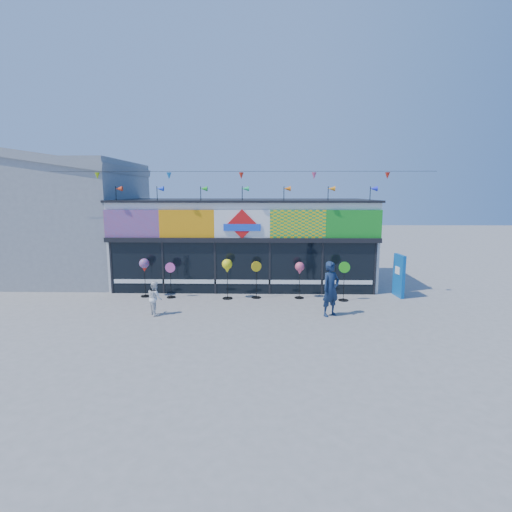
{
  "coord_description": "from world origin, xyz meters",
  "views": [
    {
      "loc": [
        0.97,
        -13.76,
        4.49
      ],
      "look_at": [
        0.63,
        2.0,
        1.93
      ],
      "focal_mm": 28.0,
      "sensor_mm": 36.0,
      "label": 1
    }
  ],
  "objects_px": {
    "spinner_0": "(144,266)",
    "spinner_4": "(300,269)",
    "spinner_3": "(256,279)",
    "spinner_1": "(171,279)",
    "adult_man": "(331,289)",
    "spinner_2": "(227,267)",
    "spinner_5": "(344,280)",
    "blue_sign": "(399,276)",
    "child": "(155,298)"
  },
  "relations": [
    {
      "from": "blue_sign",
      "to": "spinner_0",
      "type": "bearing_deg",
      "value": 175.05
    },
    {
      "from": "spinner_1",
      "to": "spinner_3",
      "type": "bearing_deg",
      "value": 0.45
    },
    {
      "from": "spinner_0",
      "to": "spinner_2",
      "type": "distance_m",
      "value": 3.58
    },
    {
      "from": "spinner_2",
      "to": "spinner_5",
      "type": "relative_size",
      "value": 1.04
    },
    {
      "from": "spinner_0",
      "to": "spinner_5",
      "type": "distance_m",
      "value": 8.44
    },
    {
      "from": "spinner_0",
      "to": "spinner_3",
      "type": "distance_m",
      "value": 4.81
    },
    {
      "from": "spinner_1",
      "to": "adult_man",
      "type": "height_order",
      "value": "adult_man"
    },
    {
      "from": "blue_sign",
      "to": "spinner_1",
      "type": "height_order",
      "value": "blue_sign"
    },
    {
      "from": "spinner_0",
      "to": "spinner_4",
      "type": "bearing_deg",
      "value": -0.96
    },
    {
      "from": "spinner_1",
      "to": "spinner_3",
      "type": "distance_m",
      "value": 3.64
    },
    {
      "from": "spinner_4",
      "to": "spinner_5",
      "type": "height_order",
      "value": "spinner_5"
    },
    {
      "from": "spinner_4",
      "to": "adult_man",
      "type": "height_order",
      "value": "adult_man"
    },
    {
      "from": "blue_sign",
      "to": "child",
      "type": "distance_m",
      "value": 10.18
    },
    {
      "from": "spinner_0",
      "to": "spinner_4",
      "type": "relative_size",
      "value": 1.07
    },
    {
      "from": "spinner_1",
      "to": "spinner_5",
      "type": "xyz_separation_m",
      "value": [
        7.27,
        -0.33,
        0.06
      ]
    },
    {
      "from": "spinner_2",
      "to": "spinner_4",
      "type": "bearing_deg",
      "value": 3.04
    },
    {
      "from": "spinner_1",
      "to": "spinner_2",
      "type": "xyz_separation_m",
      "value": [
        2.43,
        -0.13,
        0.56
      ]
    },
    {
      "from": "spinner_3",
      "to": "child",
      "type": "relative_size",
      "value": 1.26
    },
    {
      "from": "spinner_3",
      "to": "adult_man",
      "type": "bearing_deg",
      "value": -41.15
    },
    {
      "from": "spinner_5",
      "to": "child",
      "type": "height_order",
      "value": "spinner_5"
    },
    {
      "from": "spinner_5",
      "to": "spinner_1",
      "type": "bearing_deg",
      "value": 177.44
    },
    {
      "from": "spinner_0",
      "to": "child",
      "type": "height_order",
      "value": "spinner_0"
    },
    {
      "from": "spinner_3",
      "to": "spinner_5",
      "type": "distance_m",
      "value": 3.64
    },
    {
      "from": "blue_sign",
      "to": "child",
      "type": "relative_size",
      "value": 1.46
    },
    {
      "from": "blue_sign",
      "to": "spinner_1",
      "type": "distance_m",
      "value": 9.77
    },
    {
      "from": "spinner_3",
      "to": "adult_man",
      "type": "distance_m",
      "value": 3.65
    },
    {
      "from": "spinner_3",
      "to": "adult_man",
      "type": "relative_size",
      "value": 0.79
    },
    {
      "from": "spinner_2",
      "to": "spinner_5",
      "type": "distance_m",
      "value": 4.87
    },
    {
      "from": "spinner_0",
      "to": "spinner_2",
      "type": "xyz_separation_m",
      "value": [
        3.57,
        -0.27,
        0.03
      ]
    },
    {
      "from": "spinner_2",
      "to": "spinner_5",
      "type": "bearing_deg",
      "value": -2.35
    },
    {
      "from": "spinner_3",
      "to": "blue_sign",
      "type": "bearing_deg",
      "value": 3.54
    },
    {
      "from": "blue_sign",
      "to": "spinner_4",
      "type": "distance_m",
      "value": 4.32
    },
    {
      "from": "spinner_4",
      "to": "spinner_5",
      "type": "distance_m",
      "value": 1.88
    },
    {
      "from": "spinner_1",
      "to": "spinner_3",
      "type": "xyz_separation_m",
      "value": [
        3.64,
        0.03,
        0.03
      ]
    },
    {
      "from": "spinner_2",
      "to": "spinner_4",
      "type": "height_order",
      "value": "spinner_2"
    },
    {
      "from": "spinner_3",
      "to": "spinner_0",
      "type": "bearing_deg",
      "value": 178.6
    },
    {
      "from": "spinner_0",
      "to": "adult_man",
      "type": "distance_m",
      "value": 7.95
    },
    {
      "from": "spinner_1",
      "to": "child",
      "type": "bearing_deg",
      "value": -90.69
    },
    {
      "from": "spinner_0",
      "to": "spinner_1",
      "type": "xyz_separation_m",
      "value": [
        1.14,
        -0.15,
        -0.53
      ]
    },
    {
      "from": "spinner_4",
      "to": "child",
      "type": "relative_size",
      "value": 1.25
    },
    {
      "from": "spinner_3",
      "to": "child",
      "type": "distance_m",
      "value": 4.39
    },
    {
      "from": "spinner_5",
      "to": "adult_man",
      "type": "bearing_deg",
      "value": -113.31
    },
    {
      "from": "spinner_1",
      "to": "spinner_5",
      "type": "bearing_deg",
      "value": -2.56
    },
    {
      "from": "spinner_3",
      "to": "spinner_1",
      "type": "bearing_deg",
      "value": -179.55
    },
    {
      "from": "spinner_0",
      "to": "spinner_1",
      "type": "height_order",
      "value": "spinner_0"
    },
    {
      "from": "spinner_3",
      "to": "child",
      "type": "bearing_deg",
      "value": -146.85
    },
    {
      "from": "spinner_0",
      "to": "spinner_3",
      "type": "xyz_separation_m",
      "value": [
        4.78,
        -0.12,
        -0.49
      ]
    },
    {
      "from": "spinner_4",
      "to": "blue_sign",
      "type": "bearing_deg",
      "value": 4.95
    },
    {
      "from": "spinner_2",
      "to": "spinner_1",
      "type": "bearing_deg",
      "value": 177.02
    },
    {
      "from": "spinner_0",
      "to": "adult_man",
      "type": "height_order",
      "value": "adult_man"
    }
  ]
}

